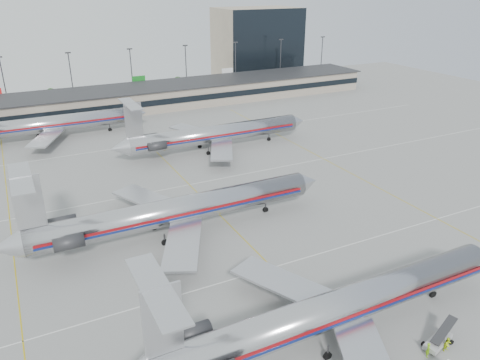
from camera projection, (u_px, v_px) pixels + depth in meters
ground at (317, 312)px, 52.74m from camera, size 260.00×260.00×0.00m
apron_markings at (272, 268)px, 60.93m from camera, size 160.00×0.15×0.02m
terminal at (115, 100)px, 131.85m from camera, size 162.00×17.00×6.25m
light_mast_row at (102, 73)px, 141.21m from camera, size 163.60×0.40×15.28m
distant_building at (257, 42)px, 178.45m from camera, size 30.00×20.00×25.00m
jet_foreground at (332, 309)px, 47.71m from camera, size 47.07×27.71×12.32m
jet_second_row at (172, 211)px, 67.63m from camera, size 49.00×28.85×12.83m
jet_third_row at (212, 134)px, 101.60m from camera, size 45.78×28.16×12.52m
jet_back_row at (47, 124)px, 108.50m from camera, size 45.76×28.15×12.51m
belt_loader at (439, 340)px, 47.83m from camera, size 4.65×2.38×2.38m
ramp_worker_near at (428, 350)px, 46.29m from camera, size 0.69×0.70×1.63m
ramp_worker_far at (448, 344)px, 47.02m from camera, size 0.78×0.61×1.59m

